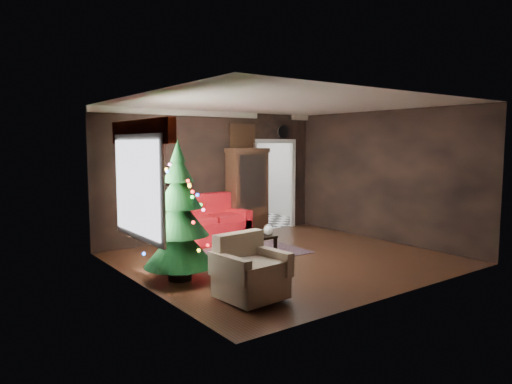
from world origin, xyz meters
TOP-DOWN VIEW (x-y plane):
  - floor at (0.00, 0.00)m, footprint 5.50×5.50m
  - ceiling at (0.00, 0.00)m, footprint 5.50×5.50m
  - wall_back at (0.00, 2.50)m, footprint 5.50×0.00m
  - wall_front at (0.00, -2.50)m, footprint 5.50×0.00m
  - wall_left at (-2.75, 0.00)m, footprint 0.00×5.50m
  - wall_right at (2.75, 0.00)m, footprint 0.00×5.50m
  - doorway at (1.70, 2.50)m, footprint 1.10×0.10m
  - left_window at (-2.71, 0.20)m, footprint 0.05×1.60m
  - valance at (-2.63, 0.20)m, footprint 0.12×2.10m
  - kitchen_floor at (1.70, 4.00)m, footprint 3.00×3.00m
  - kitchen_window at (1.70, 5.45)m, footprint 0.70×0.06m
  - rug at (-0.16, 0.72)m, footprint 1.93×1.43m
  - loveseat at (-0.40, 2.05)m, footprint 1.70×0.90m
  - curio_cabinet at (0.75, 2.27)m, footprint 0.90×0.45m
  - floor_lamp at (-1.34, 1.73)m, footprint 0.30×0.30m
  - christmas_tree at (-2.17, -0.08)m, footprint 1.10×1.10m
  - armchair at (-1.82, -1.47)m, footprint 0.88×0.88m
  - coffee_table at (-0.48, 0.41)m, footprint 0.87×0.53m
  - teapot at (-0.13, 0.34)m, footprint 0.24×0.24m
  - cup_a at (-0.57, 0.62)m, footprint 0.07×0.07m
  - cup_b at (-0.31, 0.33)m, footprint 0.09×0.09m
  - book at (-0.13, 0.62)m, footprint 0.17×0.05m
  - wall_clock at (1.95, 2.45)m, footprint 0.32×0.32m
  - painting at (0.75, 2.46)m, footprint 0.62×0.05m
  - kitchen_counter at (1.70, 5.20)m, footprint 1.80×0.60m
  - kitchen_table at (1.40, 3.70)m, footprint 0.70×0.70m

SIDE VIEW (x-z plane):
  - floor at x=0.00m, z-range 0.00..0.00m
  - kitchen_floor at x=1.70m, z-range 0.00..0.00m
  - rug at x=-0.16m, z-range 0.00..0.01m
  - coffee_table at x=-0.48m, z-range 0.01..0.40m
  - kitchen_table at x=1.40m, z-range 0.00..0.75m
  - cup_a at x=-0.57m, z-range 0.40..0.46m
  - cup_b at x=-0.31m, z-range 0.40..0.46m
  - kitchen_counter at x=1.70m, z-range 0.00..0.90m
  - armchair at x=-1.82m, z-range 0.04..0.88m
  - teapot at x=-0.13m, z-range 0.40..0.60m
  - loveseat at x=-0.40m, z-range 0.00..1.00m
  - book at x=-0.13m, z-range 0.40..0.63m
  - floor_lamp at x=-1.34m, z-range 0.12..1.54m
  - curio_cabinet at x=0.75m, z-range 0.00..1.90m
  - doorway at x=1.70m, z-range 0.00..2.10m
  - christmas_tree at x=-2.17m, z-range 0.01..2.09m
  - wall_back at x=0.00m, z-range -1.35..4.15m
  - wall_front at x=0.00m, z-range -1.35..4.15m
  - wall_left at x=-2.75m, z-range -1.35..4.15m
  - wall_right at x=2.75m, z-range -1.35..4.15m
  - left_window at x=-2.71m, z-range 0.75..2.15m
  - kitchen_window at x=1.70m, z-range 1.35..2.05m
  - painting at x=0.75m, z-range 1.99..2.51m
  - valance at x=-2.63m, z-range 2.10..2.44m
  - wall_clock at x=1.95m, z-range 2.35..2.41m
  - ceiling at x=0.00m, z-range 2.80..2.80m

